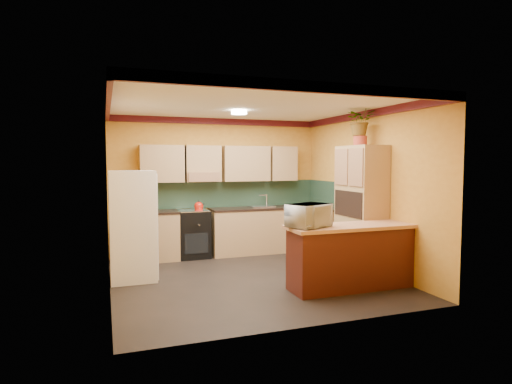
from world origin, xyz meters
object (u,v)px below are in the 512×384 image
Objects in this scene: fridge at (132,226)px; pantry at (361,209)px; breakfast_bar at (351,258)px; microwave at (309,216)px; base_cabinets_back at (225,233)px; stove at (193,234)px.

fridge is 0.81× the size of pantry.
microwave is at bearing 180.00° from breakfast_bar.
base_cabinets_back is 2.76m from pantry.
microwave is at bearing -33.97° from fridge.
base_cabinets_back is at bearing 0.00° from stove.
stove is 3.28m from breakfast_bar.
fridge is (-1.82, -1.26, 0.41)m from base_cabinets_back.
fridge is at bearing 121.26° from microwave.
fridge is 0.94× the size of breakfast_bar.
microwave is (0.44, -2.78, 0.65)m from base_cabinets_back.
microwave reaches higher than breakfast_bar.
base_cabinets_back is 2.15× the size of fridge.
fridge is 2.74m from microwave.
base_cabinets_back is 2.03× the size of breakfast_bar.
fridge is 3.69m from pantry.
stove is at bearing 139.91° from pantry.
base_cabinets_back is 1.74× the size of pantry.
pantry is at bearing 49.07° from breakfast_bar.
breakfast_bar is at bearing -68.05° from base_cabinets_back.
base_cabinets_back is at bearing 131.32° from pantry.
base_cabinets_back is 4.01× the size of stove.
pantry is at bearing 4.83° from microwave.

